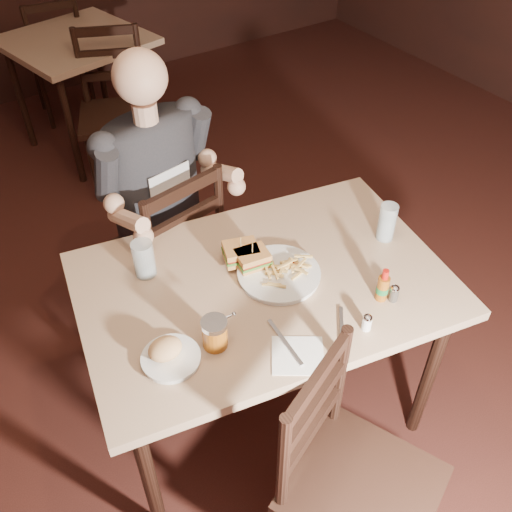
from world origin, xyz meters
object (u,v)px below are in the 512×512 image
chair_far (164,252)px  side_plate (171,359)px  glass_right (387,222)px  diner (158,167)px  main_table (264,296)px  bg_chair_near (117,116)px  hot_sauce (383,285)px  bg_chair_far (58,58)px  dinner_plate (279,275)px  chair_near (363,489)px  bg_table (77,52)px  syrup_dispenser (215,333)px  glass_left (144,259)px

chair_far → side_plate: bearing=57.2°
glass_right → diner: bearing=132.2°
main_table → bg_chair_near: bg_chair_near is taller
diner → glass_right: size_ratio=6.10×
chair_far → glass_right: 1.00m
hot_sauce → side_plate: (-0.71, 0.15, -0.06)m
side_plate → hot_sauce: bearing=-12.2°
main_table → bg_chair_far: (0.21, 3.01, -0.25)m
side_plate → dinner_plate: bearing=14.0°
chair_near → glass_right: same height
bg_chair_near → hot_sauce: size_ratio=7.34×
bg_table → diner: diner is taller
bg_chair_near → side_plate: size_ratio=5.36×
chair_near → bg_chair_far: bearing=61.7°
side_plate → diner: bearing=65.5°
dinner_plate → glass_right: bearing=-5.6°
bg_chair_near → bg_chair_far: bearing=113.2°
bg_chair_near → side_plate: bg_chair_near is taller
chair_near → side_plate: chair_near is taller
chair_near → hot_sauce: (0.35, 0.38, 0.37)m
bg_chair_far → syrup_dispenser: bg_chair_far is taller
dinner_plate → chair_far: bearing=103.2°
chair_far → bg_chair_near: (0.31, 1.26, 0.00)m
dinner_plate → main_table: bearing=170.4°
syrup_dispenser → bg_table: bearing=89.7°
chair_near → syrup_dispenser: 0.66m
main_table → glass_left: (-0.32, 0.26, 0.15)m
side_plate → bg_chair_near: bearing=72.7°
bg_chair_far → glass_right: 3.11m
main_table → syrup_dispenser: 0.34m
chair_near → diner: size_ratio=1.01×
chair_far → bg_chair_far: chair_far is taller
chair_far → dinner_plate: chair_far is taller
bg_table → diner: size_ratio=1.05×
dinner_plate → diner: bearing=103.4°
chair_near → glass_right: bearing=22.4°
main_table → side_plate: side_plate is taller
chair_far → chair_near: chair_far is taller
diner → hot_sauce: diner is taller
bg_chair_near → bg_table: bearing=113.2°
bg_chair_far → dinner_plate: 3.04m
main_table → bg_chair_far: 3.03m
glass_right → side_plate: (-0.93, -0.08, -0.07)m
bg_table → side_plate: bearing=-103.8°
bg_table → bg_chair_far: 0.60m
bg_chair_far → side_plate: 3.22m
bg_table → glass_right: bearing=-83.2°
glass_left → glass_right: (0.83, -0.31, 0.01)m
bg_chair_near → glass_left: bearing=-84.7°
syrup_dispenser → side_plate: (-0.14, 0.02, -0.05)m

